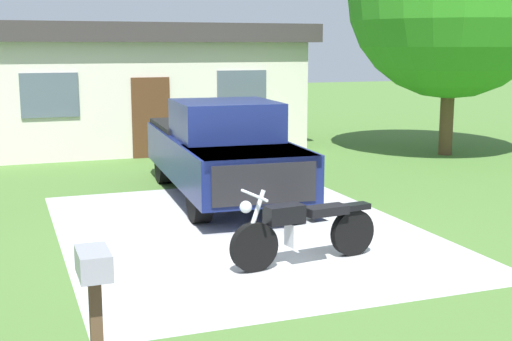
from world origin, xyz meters
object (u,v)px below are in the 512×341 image
(pickup_truck, at_px, (220,148))
(mailbox, at_px, (94,283))
(neighbor_house, at_px, (133,84))
(motorcycle, at_px, (304,229))

(pickup_truck, bearing_deg, mailbox, -115.07)
(mailbox, relative_size, neighbor_house, 0.13)
(mailbox, bearing_deg, neighbor_house, 78.38)
(motorcycle, distance_m, neighbor_house, 12.18)
(neighbor_house, bearing_deg, motorcycle, -89.69)
(pickup_truck, bearing_deg, neighbor_house, 91.94)
(motorcycle, bearing_deg, neighbor_house, 90.31)
(mailbox, xyz_separation_m, neighbor_house, (3.03, 14.74, 0.81))
(motorcycle, relative_size, mailbox, 1.75)
(motorcycle, distance_m, pickup_truck, 4.44)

